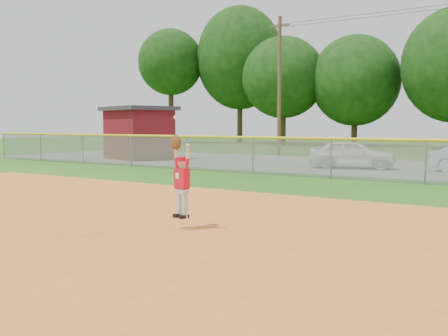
# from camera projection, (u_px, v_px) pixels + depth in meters

# --- Properties ---
(ground) EXTENTS (120.00, 120.00, 0.00)m
(ground) POSITION_uv_depth(u_px,v_px,m) (159.00, 224.00, 10.23)
(ground) COLOR #265814
(ground) RESTS_ON ground
(clay_infield) EXTENTS (24.00, 16.00, 0.04)m
(clay_infield) POSITION_uv_depth(u_px,v_px,m) (34.00, 255.00, 7.70)
(clay_infield) COLOR #C96724
(clay_infield) RESTS_ON ground
(parking_strip) EXTENTS (44.00, 10.00, 0.03)m
(parking_strip) POSITION_uv_depth(u_px,v_px,m) (375.00, 167.00, 23.72)
(parking_strip) COLOR slate
(parking_strip) RESTS_ON ground
(car_white_a) EXTENTS (4.14, 2.57, 1.31)m
(car_white_a) POSITION_uv_depth(u_px,v_px,m) (352.00, 154.00, 22.74)
(car_white_a) COLOR white
(car_white_a) RESTS_ON parking_strip
(utility_shed) EXTENTS (4.84, 4.27, 3.04)m
(utility_shed) POSITION_uv_depth(u_px,v_px,m) (139.00, 133.00, 28.84)
(utility_shed) COLOR #5B0D13
(utility_shed) RESTS_ON ground
(outfield_fence) EXTENTS (40.06, 0.10, 1.55)m
(outfield_fence) POSITION_uv_depth(u_px,v_px,m) (331.00, 155.00, 18.58)
(outfield_fence) COLOR gray
(outfield_fence) RESTS_ON ground
(power_lines) EXTENTS (19.40, 0.24, 9.00)m
(power_lines) POSITION_uv_depth(u_px,v_px,m) (425.00, 77.00, 27.83)
(power_lines) COLOR #4C3823
(power_lines) RESTS_ON ground
(ballplayer) EXTENTS (0.52, 0.28, 1.94)m
(ballplayer) POSITION_uv_depth(u_px,v_px,m) (181.00, 177.00, 9.46)
(ballplayer) COLOR silver
(ballplayer) RESTS_ON ground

